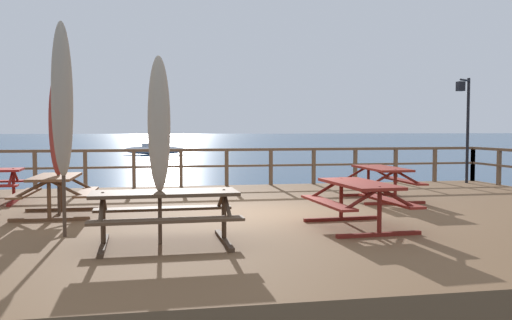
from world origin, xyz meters
The scene contains 12 objects.
ground_plane centered at (0.00, 0.00, 0.00)m, with size 600.00×600.00×0.00m, color navy.
wooden_deck centered at (0.00, 0.00, 0.41)m, with size 16.11×10.96×0.83m, color brown.
railing_waterside_far centered at (0.00, 5.33, 1.55)m, with size 15.91×0.10×1.09m.
picnic_table_mid_right centered at (-1.98, -2.61, 1.39)m, with size 2.08×1.44×0.78m.
picnic_table_mid_centre centered at (-3.95, 0.46, 1.37)m, with size 1.43×1.66×0.78m.
picnic_table_front_left centered at (1.23, -1.86, 1.38)m, with size 1.49×1.94×0.78m.
picnic_table_back_right centered at (3.09, 1.46, 1.38)m, with size 1.43×1.95×0.78m.
patio_umbrella_tall_mid_left centered at (-3.48, -1.70, 2.91)m, with size 0.32×0.32×3.27m.
patio_umbrella_short_back centered at (-2.05, -2.54, 2.53)m, with size 0.32×0.32×2.68m.
patio_umbrella_short_front centered at (-3.90, 0.48, 2.55)m, with size 0.32×0.32×2.71m.
lamp_post_hooked centered at (7.19, 4.67, 2.94)m, with size 0.60×0.45×3.20m.
sailboat_distant centered at (-1.76, 43.97, 0.51)m, with size 6.15×2.33×7.72m.
Camera 1 is at (-2.17, -10.42, 2.47)m, focal length 38.42 mm.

